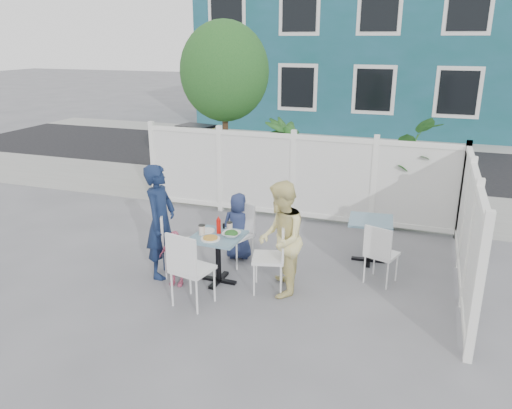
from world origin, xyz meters
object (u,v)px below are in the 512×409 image
(toddler, at_px, (176,258))
(chair_left, at_px, (172,238))
(chair_right, at_px, (275,252))
(spare_table, at_px, (370,229))
(chair_near, at_px, (188,265))
(chair_back, at_px, (240,229))
(man, at_px, (161,221))
(main_table, at_px, (218,246))
(utility_cabinet, at_px, (197,156))
(boy, at_px, (239,226))
(woman, at_px, (281,239))

(toddler, bearing_deg, chair_left, 117.37)
(chair_right, distance_m, toddler, 1.36)
(spare_table, bearing_deg, chair_near, -132.64)
(spare_table, bearing_deg, chair_back, -160.66)
(chair_back, distance_m, man, 1.21)
(main_table, height_order, man, man)
(toddler, bearing_deg, main_table, 19.15)
(main_table, xyz_separation_m, man, (-0.84, -0.05, 0.28))
(utility_cabinet, bearing_deg, toddler, -57.87)
(utility_cabinet, bearing_deg, chair_near, -55.60)
(spare_table, xyz_separation_m, toddler, (-2.40, -1.64, -0.13))
(chair_back, distance_m, boy, 0.14)
(chair_left, distance_m, woman, 1.63)
(man, xyz_separation_m, boy, (0.81, 0.90, -0.30))
(utility_cabinet, xyz_separation_m, spare_table, (4.31, -3.02, -0.13))
(chair_left, distance_m, boy, 1.08)
(spare_table, bearing_deg, toddler, -145.74)
(chair_back, relative_size, chair_near, 0.91)
(utility_cabinet, distance_m, man, 4.73)
(boy, bearing_deg, chair_near, 73.50)
(main_table, bearing_deg, man, -176.36)
(chair_left, bearing_deg, utility_cabinet, 176.86)
(main_table, bearing_deg, chair_near, -95.70)
(chair_left, bearing_deg, toddler, 10.62)
(main_table, distance_m, woman, 0.92)
(woman, xyz_separation_m, toddler, (-1.41, -0.25, -0.37))
(chair_left, xyz_separation_m, boy, (0.70, 0.82, -0.03))
(chair_back, height_order, woman, woman)
(utility_cabinet, height_order, toddler, utility_cabinet)
(utility_cabinet, relative_size, chair_right, 1.37)
(main_table, height_order, chair_near, chair_near)
(utility_cabinet, height_order, chair_back, utility_cabinet)
(chair_near, height_order, toddler, chair_near)
(chair_left, relative_size, chair_back, 1.02)
(spare_table, bearing_deg, woman, -125.54)
(woman, bearing_deg, utility_cabinet, -157.89)
(chair_back, xyz_separation_m, boy, (-0.06, 0.12, -0.01))
(spare_table, bearing_deg, man, -152.34)
(chair_right, xyz_separation_m, chair_back, (-0.76, 0.70, -0.03))
(utility_cabinet, bearing_deg, boy, -46.05)
(chair_left, xyz_separation_m, woman, (1.61, -0.04, 0.22))
(utility_cabinet, distance_m, chair_near, 5.66)
(chair_back, bearing_deg, boy, -38.83)
(chair_right, height_order, toddler, chair_right)
(utility_cabinet, height_order, boy, utility_cabinet)
(chair_right, distance_m, man, 1.66)
(chair_left, xyz_separation_m, chair_back, (0.76, 0.70, -0.01))
(utility_cabinet, bearing_deg, woman, -43.16)
(chair_back, height_order, boy, boy)
(utility_cabinet, distance_m, chair_right, 5.43)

